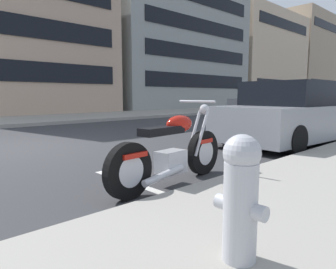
# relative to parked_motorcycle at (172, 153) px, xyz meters

# --- Properties ---
(ground_plane) EXTENTS (260.00, 260.00, 0.00)m
(ground_plane) POSITION_rel_parked_motorcycle_xyz_m (-0.36, 4.47, -0.44)
(ground_plane) COLOR #333335
(sidewalk_far_curb) EXTENTS (120.00, 5.00, 0.14)m
(sidewalk_far_curb) POSITION_rel_parked_motorcycle_xyz_m (11.64, 11.83, -0.37)
(sidewalk_far_curb) COLOR gray
(sidewalk_far_curb) RESTS_ON ground
(parking_stall_stripe) EXTENTS (0.12, 2.20, 0.01)m
(parking_stall_stripe) POSITION_rel_parked_motorcycle_xyz_m (-0.36, 0.21, -0.44)
(parking_stall_stripe) COLOR silver
(parking_stall_stripe) RESTS_ON ground
(parked_motorcycle) EXTENTS (2.20, 0.62, 1.14)m
(parked_motorcycle) POSITION_rel_parked_motorcycle_xyz_m (0.00, 0.00, 0.00)
(parked_motorcycle) COLOR black
(parked_motorcycle) RESTS_ON ground
(parked_car_far_down_curb) EXTENTS (4.39, 2.16, 1.53)m
(parked_car_far_down_curb) POSITION_rel_parked_motorcycle_xyz_m (4.67, 0.51, 0.27)
(parked_car_far_down_curb) COLOR gray
(parked_car_far_down_curb) RESTS_ON ground
(car_opposite_curb) EXTENTS (4.39, 1.93, 1.42)m
(car_opposite_curb) POSITION_rel_parked_motorcycle_xyz_m (16.81, 8.64, 0.25)
(car_opposite_curb) COLOR gray
(car_opposite_curb) RESTS_ON ground
(fire_hydrant) EXTENTS (0.24, 0.36, 0.83)m
(fire_hydrant) POSITION_rel_parked_motorcycle_xyz_m (-1.20, -1.85, 0.14)
(fire_hydrant) COLOR #B7B7BC
(fire_hydrant) RESTS_ON sidewalk_near_curb
(townhouse_mid_block) EXTENTS (9.80, 9.28, 11.14)m
(townhouse_mid_block) POSITION_rel_parked_motorcycle_xyz_m (4.27, 18.72, 5.13)
(townhouse_mid_block) COLOR tan
(townhouse_mid_block) RESTS_ON ground
(townhouse_far_uphill) EXTENTS (14.41, 8.32, 10.82)m
(townhouse_far_uphill) POSITION_rel_parked_motorcycle_xyz_m (17.19, 18.24, 4.97)
(townhouse_far_uphill) COLOR #939993
(townhouse_far_uphill) RESTS_ON ground
(townhouse_corner_block) EXTENTS (13.41, 8.23, 10.94)m
(townhouse_corner_block) POSITION_rel_parked_motorcycle_xyz_m (31.76, 18.21, 5.03)
(townhouse_corner_block) COLOR beige
(townhouse_corner_block) RESTS_ON ground
(townhouse_near_left) EXTENTS (11.22, 8.19, 12.99)m
(townhouse_near_left) POSITION_rel_parked_motorcycle_xyz_m (44.55, 18.19, 6.06)
(townhouse_near_left) COLOR tan
(townhouse_near_left) RESTS_ON ground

